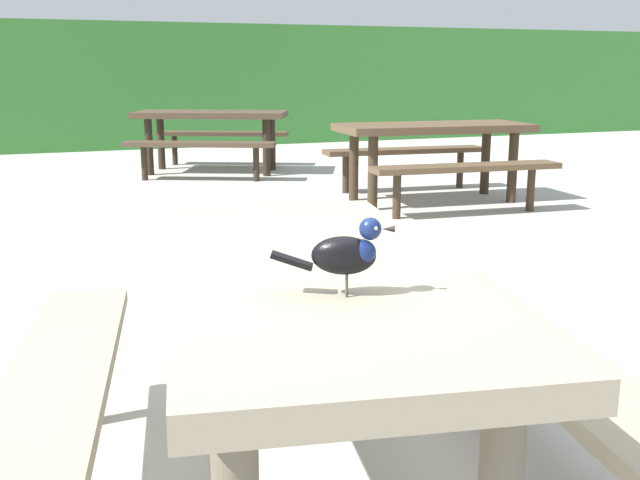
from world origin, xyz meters
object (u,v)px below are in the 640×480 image
(bird_grackle, at_px, (348,252))
(picnic_table_mid_left, at_px, (433,143))
(picnic_table_mid_right, at_px, (211,127))
(picnic_table_foreground, at_px, (311,323))

(bird_grackle, xyz_separation_m, picnic_table_mid_left, (2.93, 4.73, -0.29))
(picnic_table_mid_left, relative_size, picnic_table_mid_right, 0.83)
(picnic_table_mid_left, xyz_separation_m, picnic_table_mid_right, (-1.48, 2.78, 0.00))
(picnic_table_mid_right, bearing_deg, picnic_table_foreground, -101.16)
(bird_grackle, bearing_deg, picnic_table_mid_right, 79.08)
(picnic_table_foreground, relative_size, picnic_table_mid_right, 0.88)
(picnic_table_mid_left, bearing_deg, picnic_table_foreground, -123.43)
(bird_grackle, bearing_deg, picnic_table_foreground, 84.07)
(picnic_table_foreground, bearing_deg, picnic_table_mid_right, 78.84)
(picnic_table_mid_left, bearing_deg, picnic_table_mid_right, 118.04)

